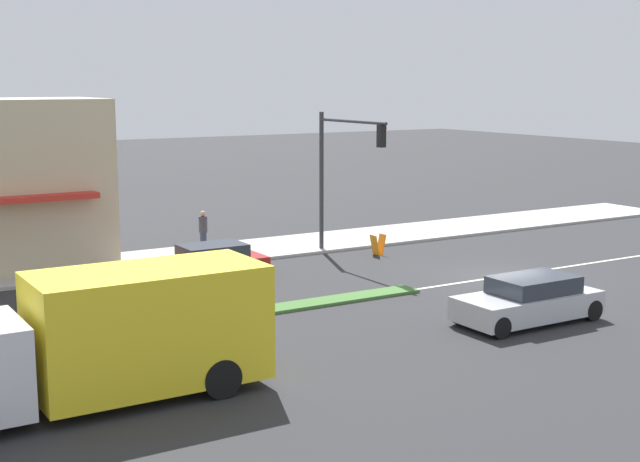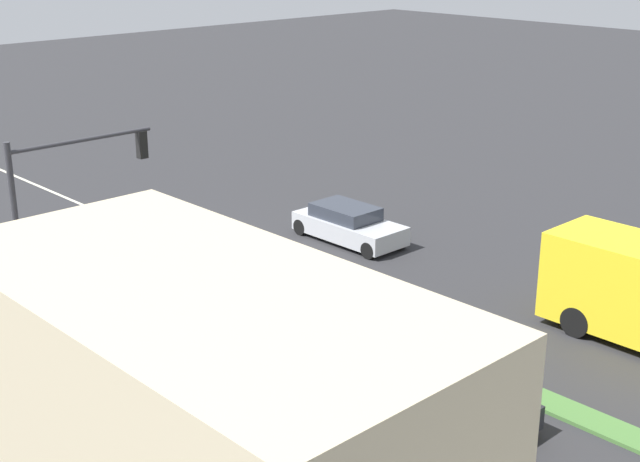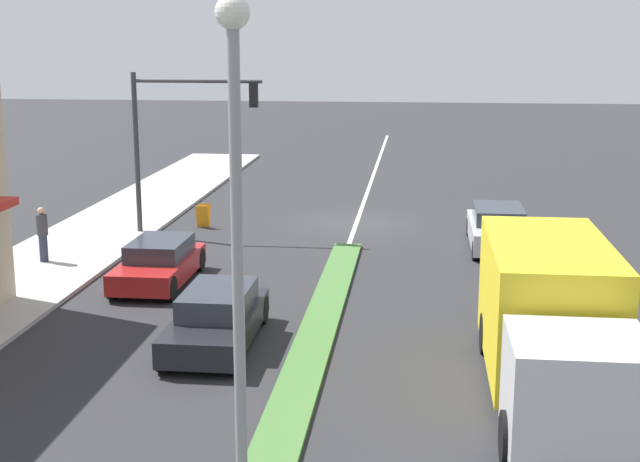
# 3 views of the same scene
# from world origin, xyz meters

# --- Properties ---
(lane_marking_center) EXTENTS (0.16, 60.00, 0.01)m
(lane_marking_center) POSITION_xyz_m (0.00, 0.00, 0.00)
(lane_marking_center) COLOR beige
(lane_marking_center) RESTS_ON ground
(traffic_signal_main) EXTENTS (4.59, 0.34, 5.60)m
(traffic_signal_main) POSITION_xyz_m (6.12, 2.95, 3.90)
(traffic_signal_main) COLOR #333338
(traffic_signal_main) RESTS_ON sidewalk_right
(pedestrian) EXTENTS (0.34, 0.34, 1.71)m
(pedestrian) POSITION_xyz_m (9.14, 7.54, 1.02)
(pedestrian) COLOR #282D42
(pedestrian) RESTS_ON sidewalk_right
(warning_aframe_sign) EXTENTS (0.45, 0.53, 0.84)m
(warning_aframe_sign) POSITION_xyz_m (5.60, 1.48, 0.43)
(warning_aframe_sign) COLOR orange
(warning_aframe_sign) RESTS_ON ground
(delivery_truck) EXTENTS (2.44, 7.50, 2.87)m
(delivery_truck) POSITION_xyz_m (-5.00, 16.01, 1.47)
(delivery_truck) COLOR silver
(delivery_truck) RESTS_ON ground
(sedan_silver) EXTENTS (1.89, 4.41, 1.35)m
(sedan_silver) POSITION_xyz_m (-5.00, 3.54, 0.65)
(sedan_silver) COLOR #B7BABF
(sedan_silver) RESTS_ON ground
(hatchback_red) EXTENTS (1.79, 4.11, 1.26)m
(hatchback_red) POSITION_xyz_m (5.00, 9.17, 0.61)
(hatchback_red) COLOR #AD1E1E
(hatchback_red) RESTS_ON ground
(sedan_dark) EXTENTS (1.73, 4.31, 1.30)m
(sedan_dark) POSITION_xyz_m (2.20, 14.03, 0.63)
(sedan_dark) COLOR black
(sedan_dark) RESTS_ON ground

